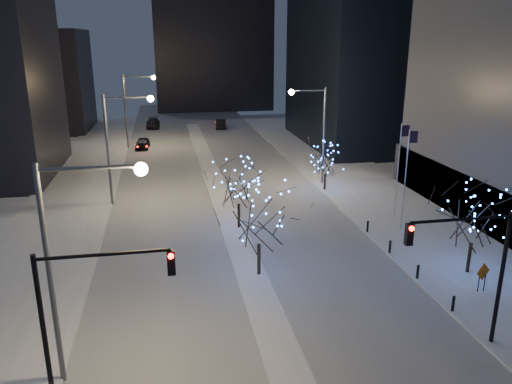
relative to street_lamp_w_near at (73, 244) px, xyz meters
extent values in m
plane|color=silver|center=(8.94, -2.00, -6.50)|extent=(160.00, 160.00, 0.00)
cube|color=#A5A9B4|center=(8.94, 33.00, -6.49)|extent=(20.00, 130.00, 0.02)
cube|color=white|center=(8.94, 28.00, -6.42)|extent=(2.00, 80.00, 0.15)
cube|color=white|center=(23.94, 18.00, -6.42)|extent=(10.00, 90.00, 0.15)
cube|color=white|center=(-5.06, 18.00, -6.42)|extent=(8.00, 90.00, 0.15)
cube|color=black|center=(-17.06, 68.00, 1.50)|extent=(18.00, 16.00, 16.00)
cube|color=black|center=(14.94, 90.00, 14.50)|extent=(24.00, 14.00, 42.00)
cylinder|color=#595E66|center=(-1.06, 0.00, -1.50)|extent=(0.24, 0.24, 10.00)
cylinder|color=#595E66|center=(0.94, 0.00, 3.20)|extent=(4.00, 0.16, 0.16)
sphere|color=#F5BB7A|center=(2.94, 0.00, 3.05)|extent=(0.56, 0.56, 0.56)
cylinder|color=#595E66|center=(-1.06, 25.00, -1.50)|extent=(0.24, 0.24, 10.00)
cylinder|color=#595E66|center=(0.94, 25.00, 3.20)|extent=(4.00, 0.16, 0.16)
sphere|color=#F5BB7A|center=(2.94, 25.00, 3.05)|extent=(0.56, 0.56, 0.56)
cylinder|color=#595E66|center=(-1.06, 50.00, -1.50)|extent=(0.24, 0.24, 10.00)
cylinder|color=#595E66|center=(0.94, 50.00, 3.20)|extent=(4.00, 0.16, 0.16)
sphere|color=#F5BB7A|center=(2.94, 50.00, 3.05)|extent=(0.56, 0.56, 0.56)
cylinder|color=#595E66|center=(19.94, 28.00, -1.50)|extent=(0.24, 0.24, 10.00)
cylinder|color=#595E66|center=(18.19, 28.00, 3.20)|extent=(3.50, 0.16, 0.16)
sphere|color=#F5BB7A|center=(16.44, 28.00, 3.05)|extent=(0.56, 0.56, 0.56)
cylinder|color=black|center=(-1.06, -2.00, -3.00)|extent=(0.20, 0.20, 7.00)
cylinder|color=black|center=(1.44, -2.00, 0.30)|extent=(5.00, 0.14, 0.14)
cube|color=black|center=(3.94, -2.00, -0.25)|extent=(0.32, 0.28, 1.00)
sphere|color=#FF0C05|center=(3.94, -2.18, 0.10)|extent=(0.22, 0.22, 0.22)
cylinder|color=black|center=(19.44, -1.00, -3.00)|extent=(0.20, 0.20, 7.00)
cylinder|color=black|center=(16.94, -1.00, 0.30)|extent=(5.00, 0.14, 0.14)
cube|color=black|center=(14.44, -1.00, -0.25)|extent=(0.32, 0.28, 1.00)
sphere|color=#FF0C05|center=(14.44, -1.18, 0.10)|extent=(0.22, 0.22, 0.22)
cylinder|color=silver|center=(21.94, 14.00, -2.35)|extent=(0.10, 0.10, 8.00)
cube|color=black|center=(22.29, 14.00, 1.05)|extent=(0.70, 0.03, 0.90)
cylinder|color=silver|center=(22.54, 16.50, -2.35)|extent=(0.10, 0.10, 8.00)
cube|color=black|center=(22.89, 16.50, 1.05)|extent=(0.70, 0.03, 0.90)
cylinder|color=black|center=(19.14, 2.00, -5.90)|extent=(0.16, 0.16, 0.90)
cylinder|color=black|center=(19.14, 6.00, -5.90)|extent=(0.16, 0.16, 0.90)
cylinder|color=black|center=(19.14, 10.00, -5.90)|extent=(0.16, 0.16, 0.90)
cylinder|color=black|center=(19.14, 14.00, -5.90)|extent=(0.16, 0.16, 0.90)
imported|color=black|center=(0.95, 49.39, -5.76)|extent=(2.04, 4.47, 1.49)
imported|color=black|center=(13.50, 63.64, -5.72)|extent=(2.22, 4.92, 1.57)
imported|color=#222227|center=(2.19, 66.08, -5.70)|extent=(2.30, 5.51, 1.59)
cylinder|color=black|center=(9.44, 8.43, -5.32)|extent=(0.22, 0.22, 2.06)
cylinder|color=black|center=(9.44, 16.87, -5.37)|extent=(0.22, 0.22, 1.96)
cylinder|color=black|center=(22.77, 6.25, -5.35)|extent=(0.22, 0.22, 2.00)
cylinder|color=black|center=(19.44, 25.62, -5.55)|extent=(0.22, 0.22, 1.60)
cylinder|color=black|center=(21.84, 3.74, -5.81)|extent=(0.06, 0.06, 1.08)
cylinder|color=black|center=(22.23, 3.74, -5.81)|extent=(0.06, 0.06, 1.08)
cube|color=orange|center=(22.03, 3.74, -5.07)|extent=(1.07, 0.38, 1.11)
camera|label=1|loc=(3.94, -20.05, 8.12)|focal=35.00mm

